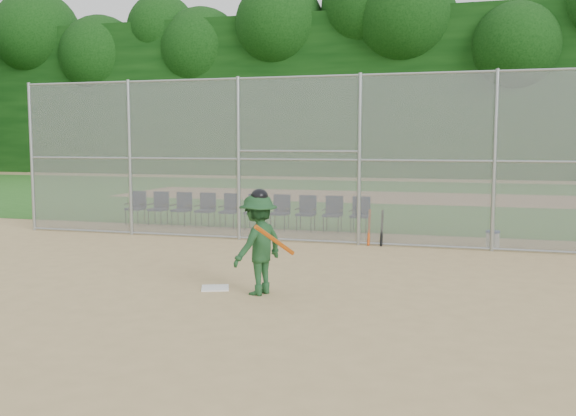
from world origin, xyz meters
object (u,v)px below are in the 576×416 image
(batter_at_plate, at_px, (258,243))
(chair_0, at_px, (135,208))
(water_cooler, at_px, (493,239))
(home_plate, at_px, (215,288))

(batter_at_plate, xyz_separation_m, chair_0, (-6.32, 7.22, -0.34))
(batter_at_plate, bearing_deg, water_cooler, 57.01)
(home_plate, bearing_deg, chair_0, 127.93)
(home_plate, xyz_separation_m, batter_at_plate, (0.82, -0.15, 0.81))
(chair_0, bearing_deg, water_cooler, -8.52)
(water_cooler, xyz_separation_m, chair_0, (-10.03, 1.50, 0.28))
(chair_0, bearing_deg, batter_at_plate, -48.79)
(batter_at_plate, bearing_deg, chair_0, 131.21)
(water_cooler, bearing_deg, chair_0, 171.48)
(water_cooler, height_order, chair_0, chair_0)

